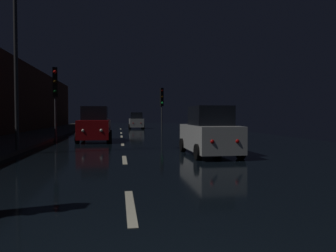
{
  "coord_description": "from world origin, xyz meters",
  "views": [
    {
      "loc": [
        -0.19,
        -2.52,
        1.63
      ],
      "look_at": [
        2.21,
        12.59,
        1.11
      ],
      "focal_mm": 32.99,
      "sensor_mm": 36.0,
      "label": 1
    }
  ],
  "objects": [
    {
      "name": "car_distant_taillights",
      "position": [
        1.95,
        36.38,
        0.92
      ],
      "size": [
        1.85,
        4.01,
        2.02
      ],
      "rotation": [
        0.0,
        0.0,
        1.57
      ],
      "color": "silver",
      "rests_on": "ground"
    },
    {
      "name": "sidewalk_left",
      "position": [
        -6.59,
        24.5,
        0.07
      ],
      "size": [
        4.4,
        84.0,
        0.15
      ],
      "primitive_type": "cube",
      "color": "#33302D",
      "rests_on": "ground"
    },
    {
      "name": "car_parked_right_near",
      "position": [
        3.49,
        9.77,
        0.92
      ],
      "size": [
        1.85,
        4.01,
        2.02
      ],
      "rotation": [
        0.0,
        0.0,
        1.57
      ],
      "color": "silver",
      "rests_on": "ground"
    },
    {
      "name": "streetlamp_overhead",
      "position": [
        -4.06,
        11.45,
        5.23
      ],
      "size": [
        1.7,
        0.44,
        8.01
      ],
      "color": "#2D2D30",
      "rests_on": "ground"
    },
    {
      "name": "lane_centerline",
      "position": [
        0.0,
        18.44,
        0.01
      ],
      "size": [
        0.16,
        34.47,
        0.01
      ],
      "color": "beige",
      "rests_on": "ground"
    },
    {
      "name": "car_approaching_headlights",
      "position": [
        -1.7,
        17.52,
        1.01
      ],
      "size": [
        2.02,
        4.38,
        2.21
      ],
      "rotation": [
        0.0,
        0.0,
        -1.57
      ],
      "color": "maroon",
      "rests_on": "ground"
    },
    {
      "name": "ground",
      "position": [
        0.0,
        24.5,
        -0.01
      ],
      "size": [
        25.58,
        84.0,
        0.02
      ],
      "primitive_type": "cube",
      "color": "black"
    },
    {
      "name": "traffic_light_far_left",
      "position": [
        -4.28,
        18.48,
        3.45
      ],
      "size": [
        0.37,
        0.48,
        4.76
      ],
      "rotation": [
        0.0,
        0.0,
        -1.37
      ],
      "color": "#38383A",
      "rests_on": "ground"
    },
    {
      "name": "traffic_light_far_right",
      "position": [
        4.29,
        29.85,
        3.27
      ],
      "size": [
        0.38,
        0.49,
        4.55
      ],
      "rotation": [
        0.0,
        0.0,
        -1.33
      ],
      "color": "#38383A",
      "rests_on": "ground"
    }
  ]
}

